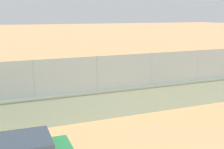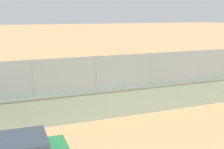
% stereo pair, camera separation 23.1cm
% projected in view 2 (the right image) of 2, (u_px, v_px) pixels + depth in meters
% --- Properties ---
extents(ground_plane, '(260.00, 260.00, 0.00)m').
position_uv_depth(ground_plane, '(69.00, 69.00, 28.06)').
color(ground_plane, tan).
extents(perimeter_wall, '(30.73, 1.13, 1.46)m').
position_uv_depth(perimeter_wall, '(96.00, 105.00, 14.41)').
color(perimeter_wall, slate).
rests_on(perimeter_wall, ground_plane).
extents(fence_panel_on_wall, '(30.18, 0.74, 1.72)m').
position_uv_depth(fence_panel_on_wall, '(96.00, 74.00, 14.09)').
color(fence_panel_on_wall, slate).
rests_on(fence_panel_on_wall, perimeter_wall).
extents(player_at_service_line, '(1.00, 0.77, 1.48)m').
position_uv_depth(player_at_service_line, '(72.00, 65.00, 24.81)').
color(player_at_service_line, black).
rests_on(player_at_service_line, ground_plane).
extents(player_crossing_court, '(0.95, 0.90, 1.48)m').
position_uv_depth(player_crossing_court, '(172.00, 75.00, 21.10)').
color(player_crossing_court, navy).
rests_on(player_crossing_court, ground_plane).
extents(player_baseline_waiting, '(0.68, 0.84, 1.50)m').
position_uv_depth(player_baseline_waiting, '(104.00, 76.00, 20.61)').
color(player_baseline_waiting, '#B2B2B2').
rests_on(player_baseline_waiting, ground_plane).
extents(sports_ball, '(0.09, 0.09, 0.09)m').
position_uv_depth(sports_ball, '(94.00, 68.00, 23.25)').
color(sports_ball, orange).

